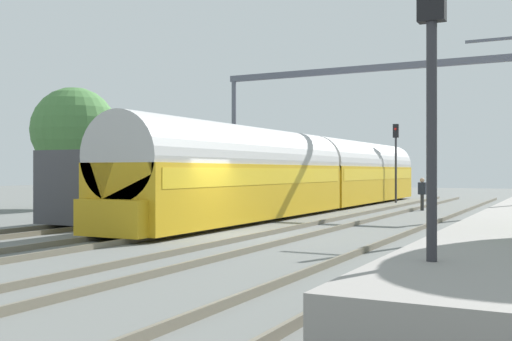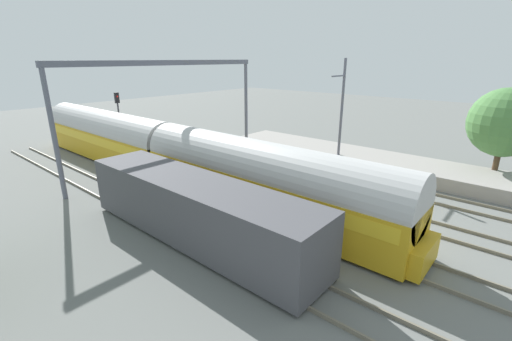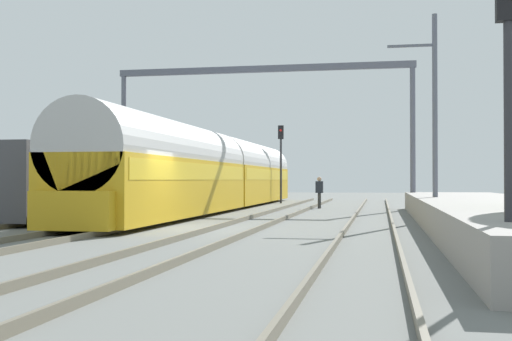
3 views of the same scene
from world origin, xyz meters
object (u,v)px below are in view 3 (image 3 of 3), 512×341
(passenger_train, at_px, (217,172))
(railway_signal_near, at_px, (508,77))
(catenary_gantry, at_px, (262,101))
(person_crossing, at_px, (319,190))
(railway_signal_far, at_px, (281,154))
(freight_car, at_px, (78,182))

(passenger_train, distance_m, railway_signal_near, 24.60)
(catenary_gantry, bearing_deg, person_crossing, 6.98)
(railway_signal_far, relative_size, catenary_gantry, 0.31)
(railway_signal_near, height_order, catenary_gantry, catenary_gantry)
(catenary_gantry, bearing_deg, railway_signal_far, 90.82)
(railway_signal_near, bearing_deg, person_crossing, 102.10)
(freight_car, relative_size, railway_signal_far, 2.51)
(railway_signal_near, xyz_separation_m, railway_signal_far, (-8.52, 31.91, 0.11))
(freight_car, relative_size, railway_signal_near, 2.60)
(person_crossing, relative_size, catenary_gantry, 0.10)
(person_crossing, height_order, railway_signal_far, railway_signal_far)
(passenger_train, relative_size, catenary_gantry, 1.98)
(railway_signal_far, distance_m, catenary_gantry, 8.03)
(freight_car, height_order, catenary_gantry, catenary_gantry)
(catenary_gantry, bearing_deg, passenger_train, -134.42)
(freight_car, bearing_deg, person_crossing, 47.84)
(passenger_train, bearing_deg, catenary_gantry, 45.58)
(passenger_train, height_order, freight_car, passenger_train)
(railway_signal_near, height_order, railway_signal_far, railway_signal_far)
(passenger_train, relative_size, person_crossing, 18.99)
(person_crossing, xyz_separation_m, catenary_gantry, (-3.12, -0.38, 4.88))
(passenger_train, bearing_deg, person_crossing, 25.47)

